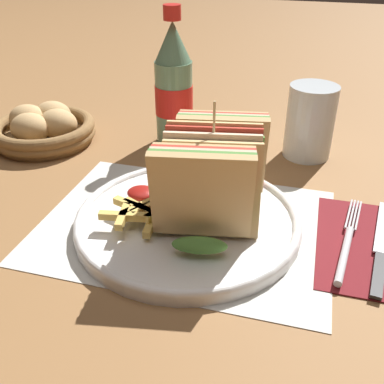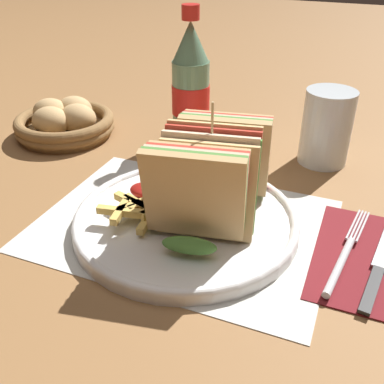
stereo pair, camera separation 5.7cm
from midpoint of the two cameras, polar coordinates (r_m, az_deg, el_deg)
The scene contains 12 objects.
ground_plane at distance 0.58m, azimuth -5.65°, elevation -4.44°, with size 4.00×4.00×0.00m, color olive.
placemat at distance 0.58m, azimuth -3.68°, elevation -4.29°, with size 0.37×0.27×0.00m.
plate_main at distance 0.57m, azimuth -3.40°, elevation -3.64°, with size 0.29×0.29×0.02m.
club_sandwich at distance 0.54m, azimuth -0.36°, elevation 2.15°, with size 0.13×0.20×0.15m.
fries_pile at distance 0.56m, azimuth -8.83°, elevation -2.54°, with size 0.10×0.09×0.02m.
ketchup_blob at distance 0.60m, azimuth -9.08°, elevation -0.21°, with size 0.04×0.03×0.01m.
napkin at distance 0.57m, azimuth 18.39°, elevation -6.41°, with size 0.11×0.19×0.00m.
fork at distance 0.55m, azimuth 16.26°, elevation -6.64°, with size 0.04×0.18×0.01m.
knife at distance 0.57m, azimuth 20.37°, elevation -6.48°, with size 0.04×0.19×0.00m.
coke_bottle_near at distance 0.77m, azimuth -4.52°, elevation 13.03°, with size 0.06×0.06×0.23m.
glass_near at distance 0.75m, azimuth 12.65°, elevation 8.66°, with size 0.08×0.08×0.12m.
bread_basket at distance 0.85m, azimuth -20.21°, elevation 7.59°, with size 0.18×0.18×0.06m.
Camera 1 is at (0.15, -0.45, 0.34)m, focal length 42.00 mm.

